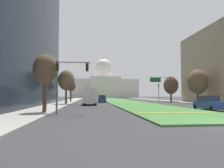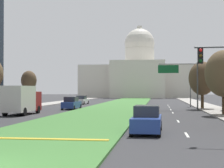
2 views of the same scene
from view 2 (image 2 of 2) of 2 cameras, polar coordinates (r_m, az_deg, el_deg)
The scene contains 16 objects.
ground_plane at distance 68.75m, azimuth 2.04°, elevation -3.23°, with size 260.00×260.00×0.00m, color #333335.
grass_median at distance 63.05m, azimuth 1.55°, elevation -3.38°, with size 8.81×103.07×0.14m, color #427A38.
median_curb_nose at distance 19.45m, azimuth -12.29°, elevation -8.68°, with size 7.93×0.50×0.04m, color gold.
lane_dashes_right at distance 44.36m, azimuth 9.76°, elevation -4.50°, with size 0.16×43.78×0.01m.
sidewalk_left at distance 60.61m, azimuth -12.46°, elevation -3.45°, with size 4.00×103.07×0.15m, color #9E9991.
sidewalk_right at distance 57.50m, azimuth 15.11°, elevation -3.58°, with size 4.00×103.07×0.15m, color #9E9991.
capitol_building at distance 125.00m, azimuth 4.49°, elevation 1.16°, with size 39.70×28.12×25.57m.
traffic_light_far_right at distance 57.04m, azimuth 12.63°, elevation -0.36°, with size 0.28×0.35×5.20m.
overhead_guide_sign at distance 48.79m, azimuth 11.38°, elevation 1.28°, with size 5.42×0.20×6.50m.
street_tree_right_mid at distance 39.32m, azimuth 17.70°, elevation 1.61°, with size 4.01×4.01×7.02m.
street_tree_left_far at distance 55.95m, azimuth -13.35°, elevation 0.52°, with size 2.39×2.39×5.71m.
street_tree_right_far at distance 50.72m, azimuth 14.44°, elevation 0.87°, with size 3.78×3.78×6.73m.
sedan_lead_stopped at distance 22.71m, azimuth 5.68°, elevation -5.88°, with size 1.95×4.54×1.77m.
sedan_midblock at distance 49.75m, azimuth -6.60°, elevation -3.16°, with size 1.92×4.61×1.79m.
sedan_distant at distance 67.07m, azimuth -4.94°, elevation -2.63°, with size 1.99×4.24×1.62m.
box_truck_delivery at distance 40.18m, azimuth -14.46°, elevation -2.47°, with size 2.40×6.40×3.20m.
Camera 2 is at (6.51, -11.12, 2.81)m, focal length 56.31 mm.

